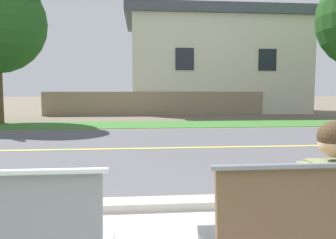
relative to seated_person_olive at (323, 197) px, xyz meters
The scene contains 8 objects.
ground_plane 7.46m from the seated_person_olive, 99.52° to the left, with size 140.00×140.00×0.00m, color #665B4C.
curb_edge 2.17m from the seated_person_olive, 126.27° to the left, with size 44.00×0.30×0.11m, color #ADA89E.
street_asphalt 5.99m from the seated_person_olive, 101.91° to the left, with size 52.00×8.00×0.01m, color #515156.
road_centre_line 5.99m from the seated_person_olive, 101.91° to the left, with size 48.00×0.14×0.01m, color #E0CC4C.
far_verge_grass 11.66m from the seated_person_olive, 96.06° to the left, with size 48.00×2.80×0.02m, color #38702D.
seated_person_olive is the anchor object (origin of this frame).
garden_wall 16.88m from the seated_person_olive, 91.42° to the left, with size 13.00×0.36×1.40m, color gray.
house_across_street 20.61m from the seated_person_olive, 79.11° to the left, with size 12.11×6.91×6.64m.
Camera 1 is at (-0.12, -1.52, 1.46)m, focal length 34.39 mm.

